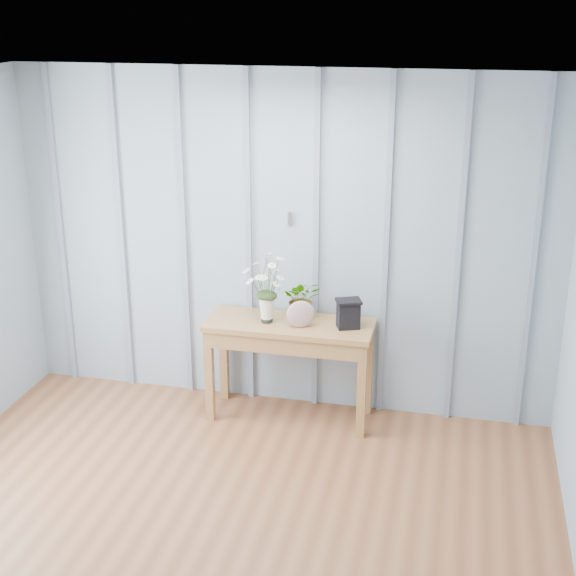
% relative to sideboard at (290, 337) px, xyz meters
% --- Properties ---
extents(room_shell, '(4.00, 4.50, 2.50)m').
position_rel_sideboard_xyz_m(room_shell, '(-0.11, -1.08, 1.35)').
color(room_shell, '#94A9B8').
rests_on(room_shell, ground).
extents(sideboard, '(1.20, 0.45, 0.75)m').
position_rel_sideboard_xyz_m(sideboard, '(0.00, 0.00, 0.00)').
color(sideboard, olive).
rests_on(sideboard, ground).
extents(daisy_vase, '(0.37, 0.28, 0.52)m').
position_rel_sideboard_xyz_m(daisy_vase, '(-0.16, -0.03, 0.44)').
color(daisy_vase, black).
rests_on(daisy_vase, sideboard).
extents(spider_plant, '(0.31, 0.29, 0.29)m').
position_rel_sideboard_xyz_m(spider_plant, '(0.07, 0.11, 0.26)').
color(spider_plant, '#233818').
rests_on(spider_plant, sideboard).
extents(felt_disc_vessel, '(0.21, 0.12, 0.20)m').
position_rel_sideboard_xyz_m(felt_disc_vessel, '(0.10, -0.07, 0.21)').
color(felt_disc_vessel, '#8B4C5D').
rests_on(felt_disc_vessel, sideboard).
extents(carved_box, '(0.21, 0.19, 0.21)m').
position_rel_sideboard_xyz_m(carved_box, '(0.42, 0.00, 0.22)').
color(carved_box, black).
rests_on(carved_box, sideboard).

